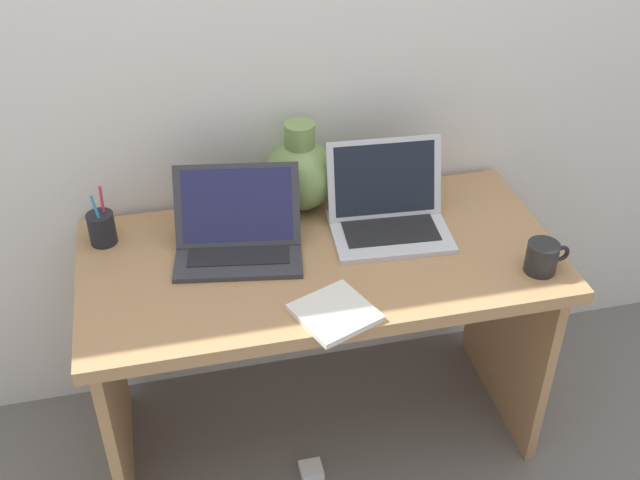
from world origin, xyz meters
TOP-DOWN VIEW (x-y plane):
  - ground_plane at (0.00, 0.00)m, footprint 6.00×6.00m
  - back_wall at (0.00, 0.36)m, footprint 4.40×0.04m
  - desk at (0.00, 0.00)m, footprint 1.33×0.65m
  - laptop_left at (-0.21, 0.09)m, footprint 0.38×0.30m
  - laptop_right at (0.22, 0.10)m, footprint 0.35×0.28m
  - green_vase at (0.00, 0.26)m, footprint 0.22×0.22m
  - notebook_stack at (-0.02, -0.26)m, footprint 0.23×0.23m
  - coffee_mug at (0.57, -0.20)m, footprint 0.12×0.09m
  - pen_cup at (-0.59, 0.20)m, footprint 0.08×0.08m
  - power_brick at (-0.07, -0.17)m, footprint 0.07×0.07m

SIDE VIEW (x-z plane):
  - ground_plane at x=0.00m, z-range 0.00..0.00m
  - power_brick at x=-0.07m, z-range 0.00..0.03m
  - desk at x=0.00m, z-range 0.20..0.92m
  - notebook_stack at x=-0.02m, z-range 0.72..0.74m
  - coffee_mug at x=0.57m, z-range 0.72..0.81m
  - pen_cup at x=-0.59m, z-range 0.68..0.86m
  - laptop_left at x=-0.21m, z-range 0.67..0.89m
  - laptop_right at x=0.22m, z-range 0.67..0.91m
  - green_vase at x=0.00m, z-range 0.70..0.97m
  - back_wall at x=0.00m, z-range 0.00..2.40m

